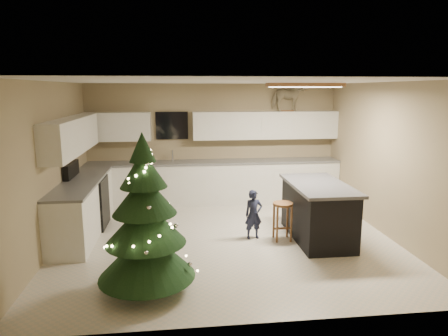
{
  "coord_description": "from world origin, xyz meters",
  "views": [
    {
      "loc": [
        -0.78,
        -6.32,
        2.48
      ],
      "look_at": [
        0.0,
        0.35,
        1.15
      ],
      "focal_mm": 32.0,
      "sensor_mm": 36.0,
      "label": 1
    }
  ],
  "objects_px": {
    "christmas_tree": "(146,227)",
    "toddler": "(254,214)",
    "bar_stool": "(283,212)",
    "rocking_horse": "(288,97)",
    "island": "(318,211)"
  },
  "relations": [
    {
      "from": "christmas_tree",
      "to": "toddler",
      "type": "bearing_deg",
      "value": 43.85
    },
    {
      "from": "rocking_horse",
      "to": "bar_stool",
      "type": "bearing_deg",
      "value": 168.77
    },
    {
      "from": "toddler",
      "to": "bar_stool",
      "type": "bearing_deg",
      "value": -23.29
    },
    {
      "from": "bar_stool",
      "to": "christmas_tree",
      "type": "bearing_deg",
      "value": -145.4
    },
    {
      "from": "bar_stool",
      "to": "toddler",
      "type": "bearing_deg",
      "value": 164.92
    },
    {
      "from": "bar_stool",
      "to": "toddler",
      "type": "relative_size",
      "value": 0.77
    },
    {
      "from": "toddler",
      "to": "christmas_tree",
      "type": "bearing_deg",
      "value": -144.35
    },
    {
      "from": "christmas_tree",
      "to": "rocking_horse",
      "type": "distance_m",
      "value": 5.06
    },
    {
      "from": "island",
      "to": "toddler",
      "type": "height_order",
      "value": "island"
    },
    {
      "from": "bar_stool",
      "to": "rocking_horse",
      "type": "bearing_deg",
      "value": 73.88
    },
    {
      "from": "island",
      "to": "christmas_tree",
      "type": "height_order",
      "value": "christmas_tree"
    },
    {
      "from": "bar_stool",
      "to": "rocking_horse",
      "type": "distance_m",
      "value": 3.15
    },
    {
      "from": "bar_stool",
      "to": "rocking_horse",
      "type": "xyz_separation_m",
      "value": [
        0.71,
        2.46,
        1.83
      ]
    },
    {
      "from": "christmas_tree",
      "to": "island",
      "type": "bearing_deg",
      "value": 28.18
    },
    {
      "from": "island",
      "to": "bar_stool",
      "type": "height_order",
      "value": "island"
    }
  ]
}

